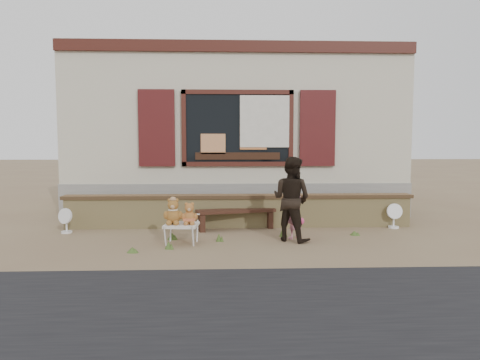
{
  "coord_description": "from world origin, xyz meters",
  "views": [
    {
      "loc": [
        -0.32,
        -7.67,
        1.7
      ],
      "look_at": [
        0.0,
        0.6,
        1.0
      ],
      "focal_mm": 32.0,
      "sensor_mm": 36.0,
      "label": 1
    }
  ],
  "objects_px": {
    "teddy_bear_right": "(190,213)",
    "folding_chair": "(182,226)",
    "teddy_bear_left": "(173,211)",
    "adult": "(291,199)",
    "child": "(295,212)",
    "bench": "(236,215)"
  },
  "relations": [
    {
      "from": "folding_chair",
      "to": "teddy_bear_right",
      "type": "height_order",
      "value": "teddy_bear_right"
    },
    {
      "from": "folding_chair",
      "to": "adult",
      "type": "bearing_deg",
      "value": 10.94
    },
    {
      "from": "bench",
      "to": "teddy_bear_right",
      "type": "bearing_deg",
      "value": -137.02
    },
    {
      "from": "bench",
      "to": "folding_chair",
      "type": "relative_size",
      "value": 2.68
    },
    {
      "from": "teddy_bear_right",
      "to": "child",
      "type": "height_order",
      "value": "child"
    },
    {
      "from": "teddy_bear_right",
      "to": "folding_chair",
      "type": "bearing_deg",
      "value": 180.0
    },
    {
      "from": "teddy_bear_left",
      "to": "adult",
      "type": "distance_m",
      "value": 2.06
    },
    {
      "from": "teddy_bear_left",
      "to": "bench",
      "type": "bearing_deg",
      "value": 52.78
    },
    {
      "from": "bench",
      "to": "adult",
      "type": "relative_size",
      "value": 1.09
    },
    {
      "from": "teddy_bear_left",
      "to": "adult",
      "type": "xyz_separation_m",
      "value": [
        2.05,
        0.16,
        0.18
      ]
    },
    {
      "from": "teddy_bear_left",
      "to": "folding_chair",
      "type": "bearing_deg",
      "value": 0.0
    },
    {
      "from": "teddy_bear_left",
      "to": "child",
      "type": "bearing_deg",
      "value": 14.16
    },
    {
      "from": "bench",
      "to": "folding_chair",
      "type": "bearing_deg",
      "value": -141.63
    },
    {
      "from": "teddy_bear_left",
      "to": "adult",
      "type": "bearing_deg",
      "value": 10.2
    },
    {
      "from": "bench",
      "to": "teddy_bear_left",
      "type": "bearing_deg",
      "value": -145.8
    },
    {
      "from": "folding_chair",
      "to": "teddy_bear_right",
      "type": "bearing_deg",
      "value": -0.0
    },
    {
      "from": "teddy_bear_left",
      "to": "child",
      "type": "height_order",
      "value": "child"
    },
    {
      "from": "child",
      "to": "adult",
      "type": "xyz_separation_m",
      "value": [
        -0.08,
        -0.16,
        0.26
      ]
    },
    {
      "from": "teddy_bear_right",
      "to": "bench",
      "type": "bearing_deg",
      "value": 61.56
    },
    {
      "from": "bench",
      "to": "adult",
      "type": "xyz_separation_m",
      "value": [
        0.94,
        -1.02,
        0.44
      ]
    },
    {
      "from": "teddy_bear_left",
      "to": "adult",
      "type": "height_order",
      "value": "adult"
    },
    {
      "from": "adult",
      "to": "child",
      "type": "bearing_deg",
      "value": -80.8
    }
  ]
}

